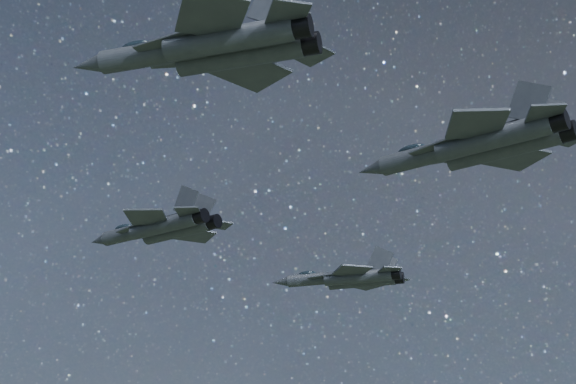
% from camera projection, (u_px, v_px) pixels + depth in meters
% --- Properties ---
extents(jet_lead, '(18.37, 12.51, 4.62)m').
position_uv_depth(jet_lead, '(161.00, 228.00, 85.01)').
color(jet_lead, '#343A41').
extents(jet_left, '(16.70, 11.88, 4.25)m').
position_uv_depth(jet_left, '(349.00, 278.00, 95.02)').
color(jet_left, '#343A41').
extents(jet_right, '(19.29, 13.67, 4.90)m').
position_uv_depth(jet_right, '(214.00, 47.00, 55.75)').
color(jet_right, '#343A41').
extents(jet_slot, '(19.13, 12.96, 4.81)m').
position_uv_depth(jet_slot, '(480.00, 144.00, 62.94)').
color(jet_slot, '#343A41').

